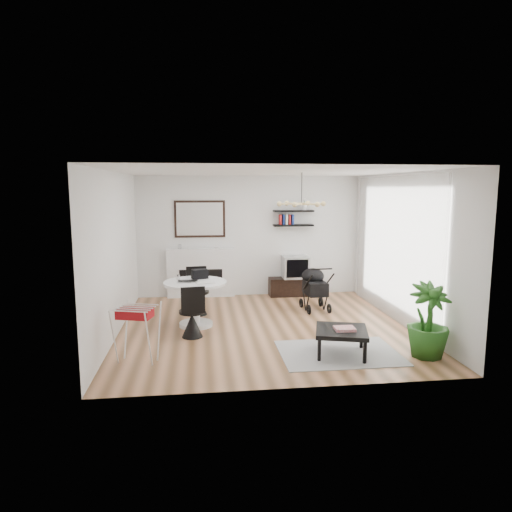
{
  "coord_description": "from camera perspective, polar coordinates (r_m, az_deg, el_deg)",
  "views": [
    {
      "loc": [
        -1.1,
        -7.69,
        2.43
      ],
      "look_at": [
        -0.1,
        0.4,
        1.21
      ],
      "focal_mm": 32.0,
      "sensor_mm": 36.0,
      "label": 1
    }
  ],
  "objects": [
    {
      "name": "sheer_curtain",
      "position": [
        8.7,
        16.77,
        1.01
      ],
      "size": [
        0.04,
        3.6,
        2.6
      ],
      "primitive_type": "cube",
      "color": "white",
      "rests_on": "wall_right"
    },
    {
      "name": "laptop",
      "position": [
        8.01,
        -8.52,
        -3.2
      ],
      "size": [
        0.35,
        0.23,
        0.03
      ],
      "primitive_type": "imported",
      "rotation": [
        0.0,
        0.0,
        0.03
      ],
      "color": "black",
      "rests_on": "dining_table"
    },
    {
      "name": "potted_plant",
      "position": [
        7.07,
        20.7,
        -7.52
      ],
      "size": [
        0.67,
        0.67,
        1.09
      ],
      "primitive_type": "imported",
      "rotation": [
        0.0,
        0.0,
        0.11
      ],
      "color": "#235A19",
      "rests_on": "floor"
    },
    {
      "name": "floor",
      "position": [
        8.14,
        1.08,
        -8.87
      ],
      "size": [
        5.0,
        5.0,
        0.0
      ],
      "primitive_type": "plane",
      "color": "brown",
      "rests_on": "ground"
    },
    {
      "name": "newspaper",
      "position": [
        7.97,
        -6.44,
        -3.28
      ],
      "size": [
        0.35,
        0.31,
        0.01
      ],
      "primitive_type": "cube",
      "rotation": [
        0.0,
        0.0,
        0.19
      ],
      "color": "silver",
      "rests_on": "dining_table"
    },
    {
      "name": "ceiling",
      "position": [
        7.77,
        1.14,
        10.5
      ],
      "size": [
        5.0,
        5.0,
        0.0
      ],
      "primitive_type": "plane",
      "color": "white",
      "rests_on": "wall_back"
    },
    {
      "name": "wall_right",
      "position": [
        8.56,
        17.92,
        0.84
      ],
      "size": [
        0.0,
        5.0,
        5.0
      ],
      "primitive_type": "plane",
      "rotation": [
        1.57,
        0.0,
        -1.57
      ],
      "color": "white",
      "rests_on": "floor"
    },
    {
      "name": "black_bag",
      "position": [
        8.31,
        -7.05,
        -2.24
      ],
      "size": [
        0.32,
        0.24,
        0.17
      ],
      "primitive_type": "cube",
      "rotation": [
        0.0,
        0.0,
        0.3
      ],
      "color": "black",
      "rests_on": "dining_table"
    },
    {
      "name": "wall_back",
      "position": [
        10.3,
        -0.86,
        2.48
      ],
      "size": [
        5.0,
        0.0,
        5.0
      ],
      "primitive_type": "plane",
      "rotation": [
        1.57,
        0.0,
        0.0
      ],
      "color": "white",
      "rests_on": "floor"
    },
    {
      "name": "magazines",
      "position": [
        6.81,
        11.02,
        -8.91
      ],
      "size": [
        0.3,
        0.24,
        0.04
      ],
      "primitive_type": "cube",
      "rotation": [
        0.0,
        0.0,
        -0.04
      ],
      "color": "#CD333E",
      "rests_on": "coffee_table"
    },
    {
      "name": "dining_table",
      "position": [
        8.14,
        -7.57,
        -5.06
      ],
      "size": [
        1.1,
        1.1,
        0.81
      ],
      "color": "white",
      "rests_on": "floor"
    },
    {
      "name": "fireplace",
      "position": [
        10.26,
        -6.93,
        -1.35
      ],
      "size": [
        1.5,
        0.17,
        2.16
      ],
      "color": "white",
      "rests_on": "floor"
    },
    {
      "name": "tv_console",
      "position": [
        10.44,
        4.67,
        -3.83
      ],
      "size": [
        1.1,
        0.38,
        0.41
      ],
      "primitive_type": "cube",
      "color": "black",
      "rests_on": "floor"
    },
    {
      "name": "chair_near",
      "position": [
        7.6,
        -7.98,
        -8.03
      ],
      "size": [
        0.43,
        0.44,
        0.88
      ],
      "rotation": [
        0.0,
        0.0,
        3.28
      ],
      "color": "black",
      "rests_on": "floor"
    },
    {
      "name": "stroller",
      "position": [
        9.26,
        7.31,
        -4.25
      ],
      "size": [
        0.51,
        0.78,
        0.93
      ],
      "rotation": [
        0.0,
        0.0,
        0.07
      ],
      "color": "black",
      "rests_on": "floor"
    },
    {
      "name": "pendant_lamp",
      "position": [
        8.19,
        5.71,
        6.51
      ],
      "size": [
        0.9,
        0.9,
        0.1
      ],
      "primitive_type": null,
      "color": "tan",
      "rests_on": "ceiling"
    },
    {
      "name": "coffee_table",
      "position": [
        6.86,
        10.63,
        -9.32
      ],
      "size": [
        0.9,
        0.9,
        0.38
      ],
      "rotation": [
        0.0,
        0.0,
        -0.27
      ],
      "color": "black",
      "rests_on": "rug"
    },
    {
      "name": "wall_left",
      "position": [
        7.89,
        -17.18,
        0.26
      ],
      "size": [
        0.0,
        5.0,
        5.0
      ],
      "primitive_type": "plane",
      "rotation": [
        1.57,
        0.0,
        1.57
      ],
      "color": "white",
      "rests_on": "floor"
    },
    {
      "name": "shelf_lower",
      "position": [
        10.3,
        4.68,
        3.85
      ],
      "size": [
        0.9,
        0.25,
        0.04
      ],
      "primitive_type": "cube",
      "color": "black",
      "rests_on": "wall_back"
    },
    {
      "name": "drying_rack",
      "position": [
        6.67,
        -14.65,
        -9.28
      ],
      "size": [
        0.65,
        0.63,
        0.8
      ],
      "rotation": [
        0.0,
        0.0,
        -0.28
      ],
      "color": "white",
      "rests_on": "floor"
    },
    {
      "name": "shelf_upper",
      "position": [
        10.28,
        4.7,
        5.63
      ],
      "size": [
        0.9,
        0.25,
        0.04
      ],
      "primitive_type": "cube",
      "color": "black",
      "rests_on": "wall_back"
    },
    {
      "name": "rug",
      "position": [
        7.02,
        10.31,
        -11.82
      ],
      "size": [
        1.75,
        1.26,
        0.01
      ],
      "primitive_type": "cube",
      "color": "#A7A7A7",
      "rests_on": "floor"
    },
    {
      "name": "drinking_glass",
      "position": [
        8.26,
        -9.68,
        -2.63
      ],
      "size": [
        0.06,
        0.06,
        0.09
      ],
      "primitive_type": "cylinder",
      "color": "white",
      "rests_on": "dining_table"
    },
    {
      "name": "crt_tv",
      "position": [
        10.36,
        4.91,
        -1.35
      ],
      "size": [
        0.58,
        0.5,
        0.5
      ],
      "color": "silver",
      "rests_on": "tv_console"
    },
    {
      "name": "chair_far",
      "position": [
        8.92,
        -7.3,
        -5.45
      ],
      "size": [
        0.44,
        0.45,
        0.92
      ],
      "rotation": [
        0.0,
        0.0,
        0.1
      ],
      "color": "black",
      "rests_on": "floor"
    }
  ]
}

